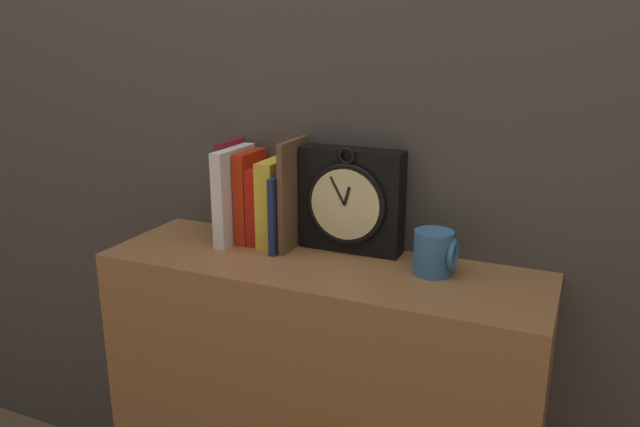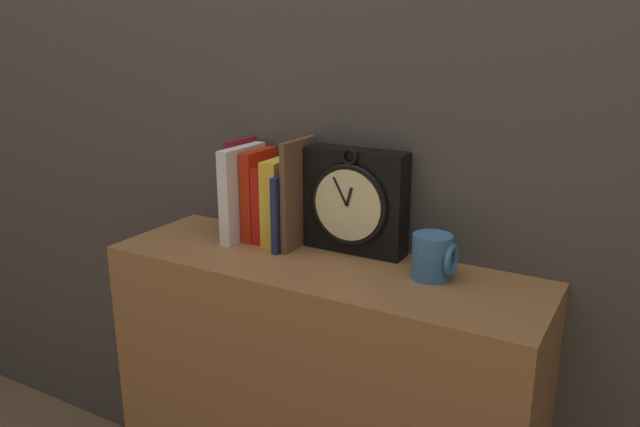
% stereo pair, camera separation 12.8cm
% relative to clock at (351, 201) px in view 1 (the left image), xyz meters
% --- Properties ---
extents(wall_back, '(6.00, 0.05, 2.60)m').
position_rel_clock_xyz_m(wall_back, '(-0.03, 0.07, 0.40)').
color(wall_back, '#47423D').
rests_on(wall_back, ground_plane).
extents(bookshelf, '(0.94, 0.30, 0.78)m').
position_rel_clock_xyz_m(bookshelf, '(-0.03, -0.10, -0.51)').
color(bookshelf, '#936038').
rests_on(bookshelf, ground_plane).
extents(clock, '(0.23, 0.07, 0.24)m').
position_rel_clock_xyz_m(clock, '(0.00, 0.00, 0.00)').
color(clock, black).
rests_on(clock, bookshelf).
extents(book_slot0_maroon, '(0.01, 0.11, 0.23)m').
position_rel_clock_xyz_m(book_slot0_maroon, '(-0.29, -0.02, -0.00)').
color(book_slot0_maroon, maroon).
rests_on(book_slot0_maroon, bookshelf).
extents(book_slot1_white, '(0.03, 0.15, 0.22)m').
position_rel_clock_xyz_m(book_slot1_white, '(-0.27, -0.04, -0.01)').
color(book_slot1_white, white).
rests_on(book_slot1_white, bookshelf).
extents(book_slot2_red, '(0.03, 0.11, 0.21)m').
position_rel_clock_xyz_m(book_slot2_red, '(-0.24, -0.02, -0.01)').
color(book_slot2_red, red).
rests_on(book_slot2_red, bookshelf).
extents(book_slot3_red, '(0.03, 0.11, 0.18)m').
position_rel_clock_xyz_m(book_slot3_red, '(-0.21, -0.02, -0.03)').
color(book_slot3_red, red).
rests_on(book_slot3_red, bookshelf).
extents(book_slot4_yellow, '(0.04, 0.12, 0.20)m').
position_rel_clock_xyz_m(book_slot4_yellow, '(-0.17, -0.02, -0.02)').
color(book_slot4_yellow, yellow).
rests_on(book_slot4_yellow, bookshelf).
extents(book_slot5_navy, '(0.01, 0.14, 0.17)m').
position_rel_clock_xyz_m(book_slot5_navy, '(-0.14, -0.04, -0.03)').
color(book_slot5_navy, navy).
rests_on(book_slot5_navy, bookshelf).
extents(book_slot6_brown, '(0.01, 0.13, 0.24)m').
position_rel_clock_xyz_m(book_slot6_brown, '(-0.12, -0.03, 0.01)').
color(book_slot6_brown, brown).
rests_on(book_slot6_brown, bookshelf).
extents(mug, '(0.08, 0.08, 0.09)m').
position_rel_clock_xyz_m(mug, '(0.20, -0.06, -0.07)').
color(mug, teal).
rests_on(mug, bookshelf).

